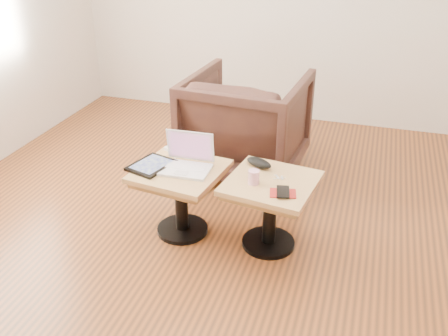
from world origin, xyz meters
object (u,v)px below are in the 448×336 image
(striped_cup, at_px, (254,177))
(armchair, at_px, (246,124))
(side_table_left, at_px, (181,185))
(side_table_right, at_px, (271,197))
(laptop, at_px, (187,162))

(striped_cup, distance_m, armchair, 1.03)
(side_table_left, xyz_separation_m, striped_cup, (0.47, -0.04, 0.15))
(side_table_right, xyz_separation_m, laptop, (-0.52, 0.00, 0.16))
(laptop, height_order, armchair, armchair)
(side_table_left, distance_m, armchair, 0.96)
(side_table_left, distance_m, side_table_right, 0.56)
(laptop, relative_size, armchair, 0.36)
(side_table_left, height_order, laptop, laptop)
(striped_cup, height_order, armchair, armchair)
(side_table_left, height_order, armchair, armchair)
(side_table_right, distance_m, laptop, 0.55)
(side_table_right, xyz_separation_m, striped_cup, (-0.09, -0.06, 0.15))
(side_table_right, height_order, armchair, armchair)
(striped_cup, relative_size, armchair, 0.10)
(laptop, distance_m, armchair, 0.93)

